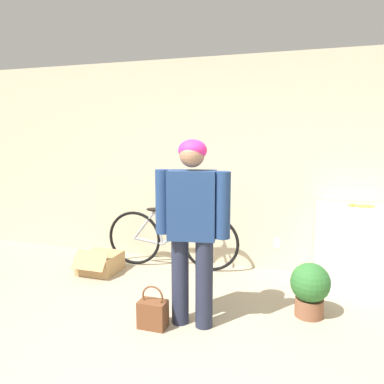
{
  "coord_description": "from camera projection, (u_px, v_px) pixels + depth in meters",
  "views": [
    {
      "loc": [
        0.93,
        -2.02,
        1.67
      ],
      "look_at": [
        -0.03,
        0.93,
        1.19
      ],
      "focal_mm": 35.0,
      "sensor_mm": 36.0,
      "label": 1
    }
  ],
  "objects": [
    {
      "name": "wall_back",
      "position": [
        235.0,
        164.0,
        4.64
      ],
      "size": [
        8.0,
        0.07,
        2.6
      ],
      "color": "beige",
      "rests_on": "ground_plane"
    },
    {
      "name": "side_shelf",
      "position": [
        360.0,
        248.0,
        4.04
      ],
      "size": [
        0.94,
        0.49,
        0.91
      ],
      "color": "white",
      "rests_on": "ground_plane"
    },
    {
      "name": "person",
      "position": [
        192.0,
        220.0,
        3.18
      ],
      "size": [
        0.66,
        0.28,
        1.63
      ],
      "rotation": [
        0.0,
        0.0,
        0.18
      ],
      "color": "#23283D",
      "rests_on": "ground_plane"
    },
    {
      "name": "bicycle",
      "position": [
        172.0,
        239.0,
        4.68
      ],
      "size": [
        1.69,
        0.46,
        0.77
      ],
      "rotation": [
        0.0,
        0.0,
        0.08
      ],
      "color": "black",
      "rests_on": "ground_plane"
    },
    {
      "name": "banana",
      "position": [
        361.0,
        205.0,
        3.94
      ],
      "size": [
        0.29,
        0.08,
        0.04
      ],
      "color": "#EAD64C",
      "rests_on": "side_shelf"
    },
    {
      "name": "handbag",
      "position": [
        153.0,
        313.0,
        3.25
      ],
      "size": [
        0.24,
        0.16,
        0.38
      ],
      "color": "brown",
      "rests_on": "ground_plane"
    },
    {
      "name": "cardboard_box",
      "position": [
        100.0,
        263.0,
        4.56
      ],
      "size": [
        0.44,
        0.52,
        0.32
      ],
      "color": "tan",
      "rests_on": "ground_plane"
    },
    {
      "name": "potted_plant",
      "position": [
        310.0,
        287.0,
        3.43
      ],
      "size": [
        0.36,
        0.36,
        0.51
      ],
      "color": "brown",
      "rests_on": "ground_plane"
    }
  ]
}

